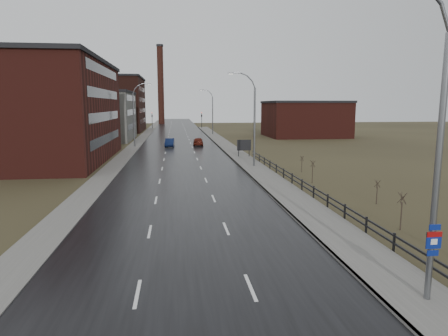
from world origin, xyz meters
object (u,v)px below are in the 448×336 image
object	(u,v)px
car_near	(170,143)
car_far	(198,142)
billboard	(244,146)
streetlight_main	(431,146)

from	to	relation	value
car_near	car_far	size ratio (longest dim) A/B	0.99
billboard	car_near	size ratio (longest dim) A/B	0.58
streetlight_main	car_far	xyz separation A→B (m)	(-4.95, 60.75, -5.28)
streetlight_main	car_far	size ratio (longest dim) A/B	2.64
streetlight_main	car_near	xyz separation A→B (m)	(-10.17, 59.26, -5.31)
streetlight_main	billboard	bearing A→B (deg)	89.16
streetlight_main	car_near	distance (m)	60.36
billboard	car_far	bearing A→B (deg)	107.46
streetlight_main	car_far	distance (m)	61.18
streetlight_main	car_far	bearing A→B (deg)	94.66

